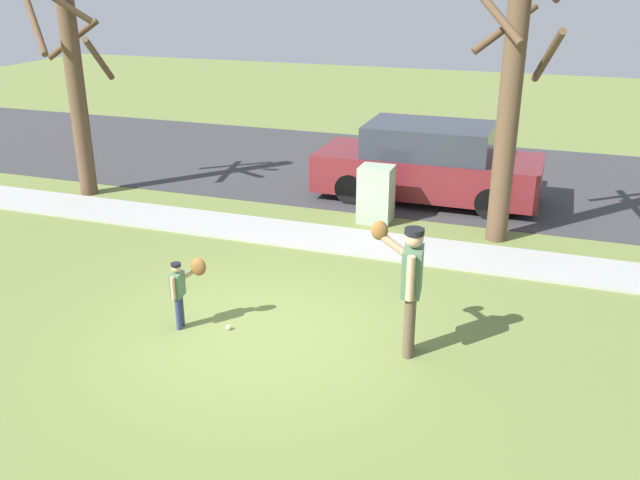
{
  "coord_description": "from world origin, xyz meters",
  "views": [
    {
      "loc": [
        3.49,
        -7.55,
        4.64
      ],
      "look_at": [
        0.44,
        1.16,
        1.0
      ],
      "focal_mm": 38.54,
      "sensor_mm": 36.0,
      "label": 1
    }
  ],
  "objects": [
    {
      "name": "ground_plane",
      "position": [
        0.0,
        3.5,
        0.0
      ],
      "size": [
        48.0,
        48.0,
        0.0
      ],
      "primitive_type": "plane",
      "color": "olive"
    },
    {
      "name": "sidewalk_strip",
      "position": [
        0.0,
        3.6,
        0.03
      ],
      "size": [
        36.0,
        1.2,
        0.06
      ],
      "primitive_type": "cube",
      "color": "#A3A39E",
      "rests_on": "ground"
    },
    {
      "name": "road_surface",
      "position": [
        0.0,
        8.6,
        0.01
      ],
      "size": [
        36.0,
        6.8,
        0.02
      ],
      "primitive_type": "cube",
      "color": "#38383A",
      "rests_on": "ground"
    },
    {
      "name": "person_adult",
      "position": [
        1.97,
        0.15,
        1.08
      ],
      "size": [
        0.74,
        0.61,
        1.73
      ],
      "rotation": [
        0.0,
        0.0,
        -3.03
      ],
      "color": "brown",
      "rests_on": "ground"
    },
    {
      "name": "person_child",
      "position": [
        -1.06,
        -0.18,
        0.67
      ],
      "size": [
        0.44,
        0.43,
        1.02
      ],
      "rotation": [
        0.0,
        0.0,
        0.12
      ],
      "color": "navy",
      "rests_on": "ground"
    },
    {
      "name": "baseball",
      "position": [
        -0.48,
        -0.07,
        0.04
      ],
      "size": [
        0.07,
        0.07,
        0.07
      ],
      "primitive_type": "sphere",
      "color": "white",
      "rests_on": "ground"
    },
    {
      "name": "utility_cabinet",
      "position": [
        0.29,
        4.88,
        0.56
      ],
      "size": [
        0.64,
        0.56,
        1.12
      ],
      "primitive_type": "cube",
      "color": "#9EB293",
      "rests_on": "ground"
    },
    {
      "name": "street_tree_near",
      "position": [
        2.66,
        4.67,
        2.7
      ],
      "size": [
        1.85,
        1.88,
        5.07
      ],
      "color": "brown",
      "rests_on": "ground"
    },
    {
      "name": "street_tree_far",
      "position": [
        -6.19,
        4.52,
        2.4
      ],
      "size": [
        1.84,
        1.88,
        4.48
      ],
      "color": "brown",
      "rests_on": "ground"
    },
    {
      "name": "parked_suv_maroon",
      "position": [
        0.96,
        6.6,
        0.79
      ],
      "size": [
        4.7,
        1.9,
        1.63
      ],
      "color": "maroon",
      "rests_on": "road_surface"
    }
  ]
}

